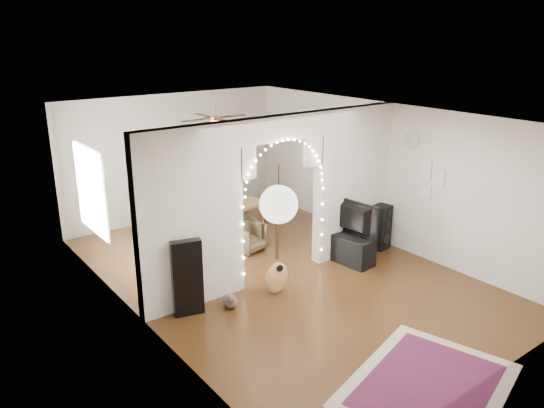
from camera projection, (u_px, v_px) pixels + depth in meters
floor at (280, 274)px, 9.02m from camera, size 7.50×7.50×0.00m
ceiling at (281, 115)px, 8.18m from camera, size 5.00×7.50×0.02m
wall_back at (174, 157)px, 11.44m from camera, size 5.00×0.02×2.70m
wall_front at (492, 281)px, 5.75m from camera, size 5.00×0.02×2.70m
wall_left at (135, 232)px, 7.16m from camera, size 0.02×7.50×2.70m
wall_right at (384, 174)px, 10.03m from camera, size 0.02×7.50×2.70m
divider_wall at (280, 194)px, 8.57m from camera, size 5.00×0.20×2.70m
fairy_lights at (286, 188)px, 8.43m from camera, size 1.64×0.04×1.60m
window at (90, 190)px, 8.50m from camera, size 0.04×1.20×1.40m
wall_clock at (413, 140)px, 9.33m from camera, size 0.03×0.31×0.31m
picture_frames at (428, 178)px, 9.21m from camera, size 0.02×0.50×0.70m
paper_lantern at (279, 204)px, 5.41m from camera, size 0.40×0.40×0.40m
ceiling_fan at (214, 118)px, 9.79m from camera, size 1.10×1.10×0.30m
area_rug at (428, 385)px, 6.18m from camera, size 2.48×2.12×0.02m
guitar_case at (187, 278)px, 7.57m from camera, size 0.46×0.25×1.15m
acoustic_guitar at (277, 266)px, 8.21m from camera, size 0.45×0.22×1.08m
tabby_cat at (230, 300)px, 7.88m from camera, size 0.28×0.44×0.29m
floor_speaker at (381, 227)px, 9.95m from camera, size 0.37×0.34×0.85m
media_console at (347, 248)px, 9.44m from camera, size 0.49×1.03×0.50m
tv at (349, 218)px, 9.27m from camera, size 0.24×1.08×0.62m
bookcase at (185, 202)px, 10.41m from camera, size 1.45×0.54×1.45m
dining_table at (232, 208)px, 10.23m from camera, size 1.32×1.00×0.76m
flower_vase at (232, 199)px, 10.18m from camera, size 0.21×0.21×0.19m
dining_chair_left at (242, 233)px, 10.06m from camera, size 0.69×0.71×0.54m
dining_chair_right at (248, 237)px, 9.91m from camera, size 0.66×0.68×0.52m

